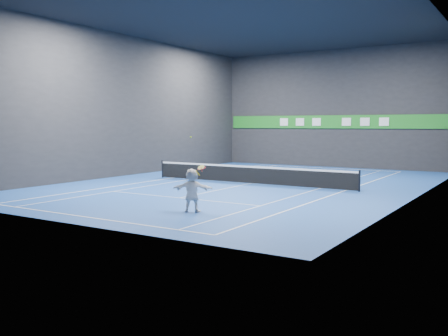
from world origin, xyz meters
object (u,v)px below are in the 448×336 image
Objects in this scene: player at (192,190)px; tennis_ball at (191,137)px; tennis_net at (249,174)px; tennis_racket at (201,169)px.

player is 23.69× the size of tennis_ball.
tennis_net is 28.01× the size of tennis_racket.
tennis_racket is at bearing 162.78° from player.
tennis_ball is at bearing -74.85° from tennis_net.
tennis_ball reaches higher than tennis_racket.
player is 0.13× the size of tennis_net.
tennis_racket is (0.59, -0.16, -1.16)m from tennis_ball.
tennis_ball reaches higher than player.
tennis_racket is (2.97, -8.98, 1.11)m from tennis_net.
tennis_racket is (0.39, 0.05, 0.83)m from player.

